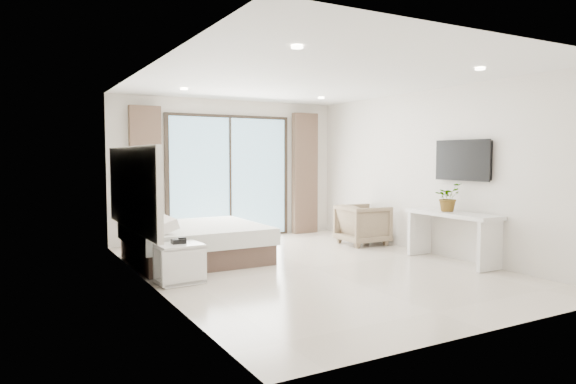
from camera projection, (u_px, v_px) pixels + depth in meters
name	position (u px, v px, depth m)	size (l,w,h in m)	color
ground	(312.00, 268.00, 7.42)	(6.20, 6.20, 0.00)	beige
room_shell	(272.00, 158.00, 7.98)	(4.62, 6.22, 2.72)	silver
bed	(194.00, 242.00, 7.89)	(1.96, 1.87, 0.69)	brown
nightstand	(180.00, 263.00, 6.50)	(0.58, 0.49, 0.50)	white
phone	(179.00, 241.00, 6.51)	(0.17, 0.13, 0.06)	black
console_desk	(452.00, 226.00, 7.74)	(0.48, 1.54, 0.77)	white
plant	(448.00, 200.00, 7.81)	(0.39, 0.43, 0.34)	#33662D
armchair	(363.00, 222.00, 9.36)	(0.78, 0.73, 0.80)	#867957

